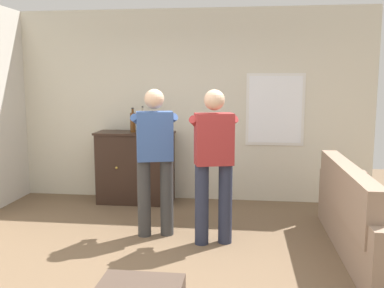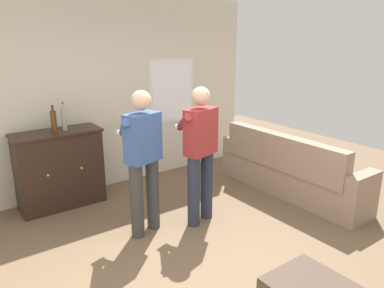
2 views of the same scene
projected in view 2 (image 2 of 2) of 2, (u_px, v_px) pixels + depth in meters
name	position (u px, v px, depth m)	size (l,w,h in m)	color
ground	(215.00, 264.00, 3.80)	(10.40, 10.40, 0.00)	brown
wall_back_with_window	(103.00, 94.00, 5.48)	(5.20, 0.15, 2.80)	beige
couch	(288.00, 172.00, 5.40)	(0.57, 2.37, 0.91)	gray
sideboard_cabinet	(60.00, 169.00, 4.99)	(1.12, 0.49, 1.04)	black
bottle_wine_green	(54.00, 121.00, 4.76)	(0.08, 0.08, 0.35)	#593314
bottle_liquor_amber	(64.00, 119.00, 4.86)	(0.06, 0.06, 0.37)	gray
person_standing_left	(143.00, 156.00, 4.19)	(0.54, 0.52, 1.68)	#383838
person_standing_right	(200.00, 149.00, 4.44)	(0.54, 0.52, 1.68)	#282D42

